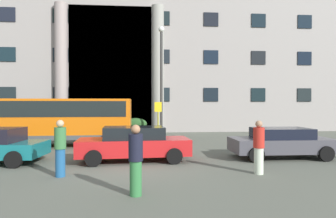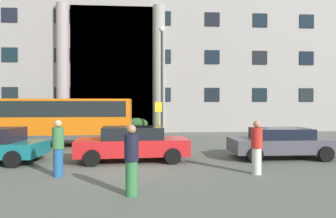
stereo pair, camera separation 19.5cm
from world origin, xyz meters
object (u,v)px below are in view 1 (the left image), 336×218
object	(u,v)px
orange_minibus	(68,118)
hedge_planter_east	(136,127)
hedge_planter_west	(67,126)
pedestrian_man_crossing	(259,147)
bus_stop_sign	(158,117)
lamppost_plaza_centre	(161,73)
scooter_by_planter	(115,143)
pedestrian_child_trailing	(60,148)
pedestrian_woman_dark_dress	(136,160)
parked_hatchback_near	(134,143)
parked_coupe_end	(281,142)
hedge_planter_far_east	(15,128)

from	to	relation	value
orange_minibus	hedge_planter_east	distance (m)	6.12
hedge_planter_west	pedestrian_man_crossing	world-z (taller)	pedestrian_man_crossing
bus_stop_sign	lamppost_plaza_centre	size ratio (longest dim) A/B	0.32
hedge_planter_west	lamppost_plaza_centre	world-z (taller)	lamppost_plaza_centre
hedge_planter_west	scooter_by_planter	distance (m)	8.46
pedestrian_child_trailing	pedestrian_woman_dark_dress	bearing A→B (deg)	-29.83
parked_hatchback_near	scooter_by_planter	distance (m)	2.49
parked_hatchback_near	lamppost_plaza_centre	size ratio (longest dim) A/B	0.60
pedestrian_child_trailing	parked_hatchback_near	bearing A→B (deg)	59.17
scooter_by_planter	lamppost_plaza_centre	xyz separation A→B (m)	(2.55, 5.53, 3.93)
parked_coupe_end	pedestrian_child_trailing	size ratio (longest dim) A/B	2.36
scooter_by_planter	pedestrian_child_trailing	distance (m)	4.90
bus_stop_sign	pedestrian_child_trailing	size ratio (longest dim) A/B	1.36
orange_minibus	pedestrian_child_trailing	world-z (taller)	orange_minibus
orange_minibus	parked_coupe_end	size ratio (longest dim) A/B	1.65
parked_coupe_end	parked_hatchback_near	bearing A→B (deg)	-178.10
pedestrian_man_crossing	pedestrian_child_trailing	bearing A→B (deg)	4.92
bus_stop_sign	lamppost_plaza_centre	world-z (taller)	lamppost_plaza_centre
hedge_planter_east	pedestrian_man_crossing	bearing A→B (deg)	-70.41
hedge_planter_west	pedestrian_child_trailing	xyz separation A→B (m)	(2.86, -12.07, 0.14)
pedestrian_man_crossing	orange_minibus	bearing A→B (deg)	-36.37
pedestrian_woman_dark_dress	lamppost_plaza_centre	bearing A→B (deg)	-104.43
bus_stop_sign	parked_coupe_end	distance (m)	7.89
orange_minibus	hedge_planter_west	distance (m)	5.11
hedge_planter_east	parked_hatchback_near	distance (m)	9.62
lamppost_plaza_centre	orange_minibus	bearing A→B (deg)	-150.53
hedge_planter_west	bus_stop_sign	bearing A→B (deg)	-28.14
parked_coupe_end	pedestrian_man_crossing	size ratio (longest dim) A/B	2.41
parked_coupe_end	orange_minibus	bearing A→B (deg)	155.79
parked_hatchback_near	pedestrian_man_crossing	world-z (taller)	pedestrian_man_crossing
hedge_planter_far_east	lamppost_plaza_centre	world-z (taller)	lamppost_plaza_centre
pedestrian_child_trailing	lamppost_plaza_centre	size ratio (longest dim) A/B	0.24
hedge_planter_west	pedestrian_woman_dark_dress	size ratio (longest dim) A/B	1.01
hedge_planter_west	parked_hatchback_near	world-z (taller)	hedge_planter_west
hedge_planter_far_east	pedestrian_man_crossing	size ratio (longest dim) A/B	1.05
hedge_planter_west	parked_coupe_end	xyz separation A→B (m)	(11.35, -9.49, -0.10)
hedge_planter_west	pedestrian_child_trailing	bearing A→B (deg)	-76.68
parked_coupe_end	scooter_by_planter	bearing A→B (deg)	164.04
parked_hatchback_near	pedestrian_child_trailing	size ratio (longest dim) A/B	2.52
hedge_planter_far_east	parked_coupe_end	xyz separation A→B (m)	(14.89, -9.45, 0.02)
hedge_planter_east	pedestrian_woman_dark_dress	bearing A→B (deg)	-88.48
scooter_by_planter	pedestrian_woman_dark_dress	distance (m)	6.97
bus_stop_sign	pedestrian_child_trailing	xyz separation A→B (m)	(-3.52, -8.66, -0.61)
bus_stop_sign	pedestrian_man_crossing	distance (m)	9.30
scooter_by_planter	pedestrian_woman_dark_dress	xyz separation A→B (m)	(1.15, -6.86, 0.45)
hedge_planter_west	parked_coupe_end	bearing A→B (deg)	-39.90
hedge_planter_east	pedestrian_child_trailing	bearing A→B (deg)	-99.66
hedge_planter_east	hedge_planter_west	distance (m)	4.91
orange_minibus	parked_hatchback_near	bearing A→B (deg)	-52.28
hedge_planter_east	hedge_planter_far_east	xyz separation A→B (m)	(-8.45, -0.01, 0.02)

